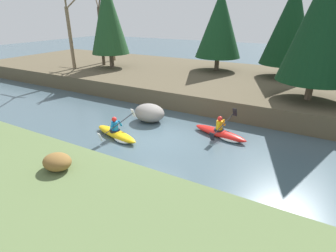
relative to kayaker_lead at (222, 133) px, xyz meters
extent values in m
plane|color=#425660|center=(-2.70, -1.54, -0.20)|extent=(90.00, 90.00, 0.00)
cube|color=#5B7042|center=(-2.70, -7.91, 0.07)|extent=(44.00, 6.58, 0.53)
cube|color=brown|center=(-2.70, 7.97, 0.34)|extent=(44.00, 11.76, 1.08)
cylinder|color=brown|center=(-12.02, 6.52, 1.46)|extent=(0.36, 0.36, 1.16)
cone|color=#1E4723|center=(-12.02, 6.52, 4.90)|extent=(3.10, 3.10, 5.71)
cylinder|color=brown|center=(-3.80, 9.78, 1.41)|extent=(0.36, 0.36, 1.05)
cone|color=#143D1E|center=(-3.80, 9.78, 4.43)|extent=(3.56, 3.56, 5.00)
cylinder|color=brown|center=(1.23, 9.76, 1.35)|extent=(0.36, 0.36, 0.93)
cone|color=#0F3319|center=(1.23, 9.76, 4.54)|extent=(3.53, 3.53, 5.47)
cylinder|color=brown|center=(3.19, 4.63, 1.38)|extent=(0.36, 0.36, 1.00)
cone|color=#0F3319|center=(3.19, 4.63, 5.02)|extent=(3.66, 3.66, 6.27)
cylinder|color=#7A664C|center=(-14.48, 4.61, 3.26)|extent=(0.28, 0.28, 4.75)
cylinder|color=#7A664C|center=(-14.25, 9.46, 3.54)|extent=(0.28, 0.28, 5.32)
cylinder|color=brown|center=(-13.43, 7.05, 3.26)|extent=(0.28, 0.28, 4.75)
cylinder|color=brown|center=(-14.25, 7.74, 6.23)|extent=(1.76, 1.50, 1.59)
cylinder|color=brown|center=(-12.56, 6.33, 6.14)|extent=(1.85, 1.57, 1.40)
ellipsoid|color=brown|center=(-3.71, -6.16, 0.61)|extent=(1.01, 0.85, 0.55)
ellipsoid|color=red|center=(-0.11, 0.03, -0.03)|extent=(2.77, 1.19, 0.34)
cone|color=red|center=(1.10, -0.25, -0.01)|extent=(0.39, 0.27, 0.20)
cylinder|color=black|center=(-0.16, 0.04, 0.12)|extent=(0.57, 0.57, 0.08)
cylinder|color=yellow|center=(-0.16, 0.04, 0.37)|extent=(0.36, 0.36, 0.42)
sphere|color=red|center=(-0.16, 0.04, 0.69)|extent=(0.28, 0.28, 0.23)
cylinder|color=yellow|center=(-0.01, 0.25, 0.45)|extent=(0.14, 0.24, 0.35)
cylinder|color=yellow|center=(-0.12, -0.22, 0.45)|extent=(0.14, 0.24, 0.35)
cylinder|color=black|center=(0.06, -0.01, 0.49)|extent=(0.46, 1.87, 0.65)
cube|color=black|center=(0.27, 0.91, 0.80)|extent=(0.23, 0.20, 0.41)
cube|color=black|center=(-0.15, -0.94, 0.18)|extent=(0.23, 0.20, 0.41)
ellipsoid|color=white|center=(0.42, -0.10, -0.11)|extent=(1.23, 0.93, 0.18)
ellipsoid|color=yellow|center=(-4.34, -2.43, -0.03)|extent=(2.77, 1.21, 0.34)
cone|color=yellow|center=(-3.13, -2.72, -0.01)|extent=(0.39, 0.28, 0.20)
cylinder|color=black|center=(-4.38, -2.41, 0.12)|extent=(0.58, 0.58, 0.08)
cylinder|color=#1984CC|center=(-4.38, -2.41, 0.37)|extent=(0.36, 0.36, 0.42)
sphere|color=red|center=(-4.38, -2.41, 0.69)|extent=(0.28, 0.28, 0.23)
cylinder|color=#1984CC|center=(-4.23, -2.20, 0.45)|extent=(0.14, 0.24, 0.35)
cylinder|color=#1984CC|center=(-4.34, -2.67, 0.45)|extent=(0.14, 0.24, 0.35)
cylinder|color=black|center=(-4.16, -2.47, 0.49)|extent=(0.48, 1.87, 0.65)
cube|color=white|center=(-3.94, -1.54, 0.80)|extent=(0.23, 0.20, 0.41)
cube|color=white|center=(-4.38, -3.39, 0.18)|extent=(0.23, 0.20, 0.41)
ellipsoid|color=white|center=(-3.80, -2.55, -0.11)|extent=(1.23, 0.94, 0.18)
ellipsoid|color=gray|center=(-4.04, 0.00, 0.28)|extent=(1.69, 1.32, 0.96)
camera|label=1|loc=(3.21, -10.95, 5.18)|focal=28.00mm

